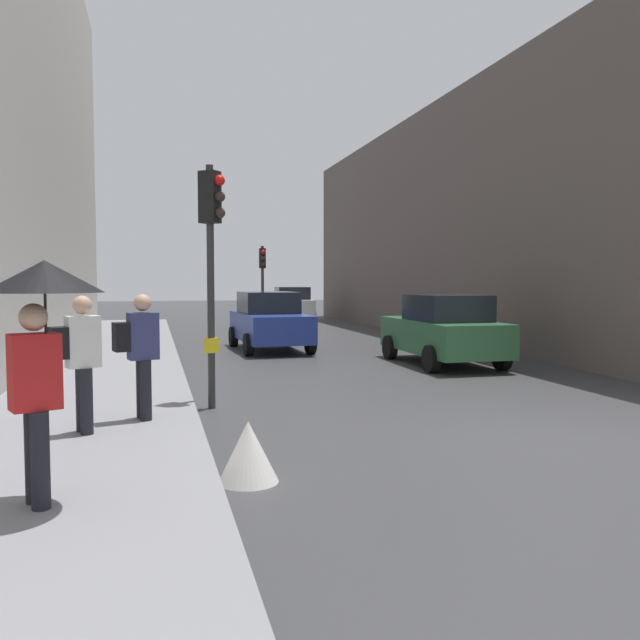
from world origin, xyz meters
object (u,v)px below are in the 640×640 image
traffic_light_far_median (263,272)px  pedestrian_with_black_backpack (80,356)px  traffic_light_near_right (211,242)px  pedestrian_with_umbrella (42,313)px  pedestrian_with_grey_backpack (140,349)px  car_white_compact (292,304)px  car_blue_van (269,321)px  car_green_estate (444,330)px  warning_sign_triangle (248,452)px

traffic_light_far_median → pedestrian_with_black_backpack: size_ratio=2.01×
traffic_light_near_right → traffic_light_far_median: bearing=77.8°
pedestrian_with_umbrella → pedestrian_with_grey_backpack: 3.56m
traffic_light_far_median → pedestrian_with_grey_backpack: size_ratio=2.01×
traffic_light_near_right → pedestrian_with_black_backpack: traffic_light_near_right is taller
pedestrian_with_umbrella → pedestrian_with_grey_backpack: (0.75, 3.41, -0.68)m
traffic_light_near_right → car_white_compact: 23.18m
pedestrian_with_grey_backpack → pedestrian_with_black_backpack: 1.00m
car_blue_van → traffic_light_far_median: bearing=82.1°
traffic_light_near_right → car_green_estate: (6.11, 4.21, -1.87)m
traffic_light_far_median → car_white_compact: bearing=66.8°
traffic_light_far_median → car_green_estate: bearing=-78.4°
traffic_light_near_right → pedestrian_with_umbrella: 5.20m
pedestrian_with_umbrella → warning_sign_triangle: size_ratio=3.29×
car_white_compact → traffic_light_far_median: bearing=-113.2°
car_green_estate → warning_sign_triangle: size_ratio=6.46×
car_blue_van → pedestrian_with_black_backpack: 11.56m
pedestrian_with_black_backpack → warning_sign_triangle: bearing=-47.6°
warning_sign_triangle → car_blue_van: bearing=79.1°
traffic_light_far_median → traffic_light_near_right: (-3.57, -16.58, 0.29)m
pedestrian_with_umbrella → traffic_light_near_right: bearing=68.5°
car_white_compact → pedestrian_with_black_backpack: 25.59m
pedestrian_with_umbrella → car_blue_van: bearing=72.1°
pedestrian_with_grey_backpack → warning_sign_triangle: bearing=-67.3°
traffic_light_near_right → car_green_estate: traffic_light_near_right is taller
car_white_compact → warning_sign_triangle: 27.07m
car_green_estate → pedestrian_with_umbrella: pedestrian_with_umbrella is taller
car_green_estate → warning_sign_triangle: car_green_estate is taller
car_blue_van → car_white_compact: same height
traffic_light_near_right → pedestrian_with_grey_backpack: (-1.13, -1.36, -1.59)m
car_green_estate → pedestrian_with_grey_backpack: pedestrian_with_grey_backpack is taller
pedestrian_with_umbrella → pedestrian_with_black_backpack: bearing=89.7°
traffic_light_near_right → pedestrian_with_black_backpack: (-1.86, -2.03, -1.59)m
pedestrian_with_black_backpack → pedestrian_with_grey_backpack: bearing=42.8°
car_white_compact → pedestrian_with_black_backpack: (-7.89, -24.34, 0.29)m
car_white_compact → pedestrian_with_grey_backpack: bearing=-106.8°
traffic_light_far_median → car_green_estate: (2.54, -12.37, -1.58)m
warning_sign_triangle → car_white_compact: bearing=77.1°
traffic_light_far_median → traffic_light_near_right: 16.96m
car_blue_van → warning_sign_triangle: car_blue_van is taller
warning_sign_triangle → car_green_estate: bearing=53.6°
car_blue_van → pedestrian_with_umbrella: bearing=-107.9°
traffic_light_far_median → car_blue_van: (-1.10, -7.89, -1.58)m
car_blue_van → car_white_compact: bearing=75.4°
car_blue_van → warning_sign_triangle: size_ratio=6.56×
traffic_light_far_median → pedestrian_with_black_backpack: bearing=-106.3°
car_green_estate → warning_sign_triangle: bearing=-126.4°
traffic_light_far_median → warning_sign_triangle: bearing=-99.8°
pedestrian_with_grey_backpack → car_green_estate: bearing=37.6°
traffic_light_near_right → pedestrian_with_umbrella: bearing=-111.5°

